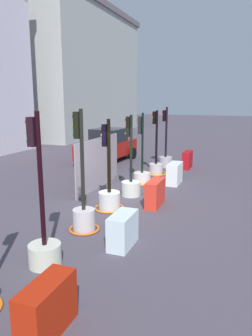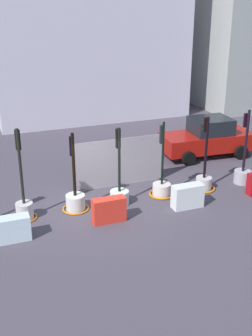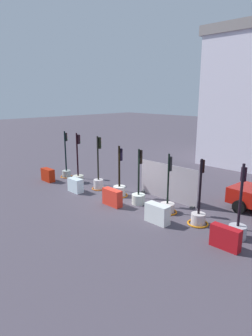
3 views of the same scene
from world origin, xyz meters
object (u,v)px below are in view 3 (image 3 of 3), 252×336
construction_barrier_0 (48,175)px  traffic_light_7 (238,225)px  traffic_light_6 (198,215)px  construction_barrier_2 (112,197)px  construction_barrier_1 (75,185)px  construction_barrier_4 (225,238)px  construction_barrier_3 (157,214)px  traffic_light_0 (66,170)px  traffic_light_2 (99,180)px  traffic_light_4 (139,195)px  traffic_light_5 (167,205)px  traffic_light_1 (78,174)px  traffic_light_3 (119,188)px

construction_barrier_0 → traffic_light_7: bearing=5.7°
traffic_light_6 → construction_barrier_2: size_ratio=2.59×
construction_barrier_1 → construction_barrier_0: bearing=180.0°
traffic_light_7 → construction_barrier_4: 1.15m
construction_barrier_3 → construction_barrier_4: size_ratio=1.01×
traffic_light_0 → construction_barrier_1: traffic_light_0 is taller
traffic_light_2 → construction_barrier_2: bearing=-25.3°
traffic_light_4 → construction_barrier_2: bearing=-125.0°
construction_barrier_0 → construction_barrier_1: construction_barrier_0 is taller
traffic_light_5 → construction_barrier_3: bearing=-71.6°
traffic_light_2 → construction_barrier_4: (8.99, -1.22, -0.13)m
traffic_light_2 → traffic_light_6: 7.11m
traffic_light_5 → construction_barrier_3: (0.43, -1.30, 0.05)m
traffic_light_5 → construction_barrier_3: size_ratio=2.58×
traffic_light_0 → traffic_light_1: bearing=-7.2°
construction_barrier_2 → traffic_light_0: bearing=167.8°
construction_barrier_3 → construction_barrier_0: bearing=-179.5°
traffic_light_5 → construction_barrier_2: size_ratio=2.56×
traffic_light_6 → construction_barrier_3: size_ratio=2.61×
traffic_light_3 → traffic_light_7: traffic_light_7 is taller
construction_barrier_0 → construction_barrier_1: size_ratio=1.09×
construction_barrier_4 → traffic_light_7: bearing=92.8°
traffic_light_0 → construction_barrier_3: traffic_light_0 is taller
traffic_light_2 → construction_barrier_3: bearing=-12.4°
traffic_light_3 → construction_barrier_4: 7.27m
construction_barrier_2 → construction_barrier_4: bearing=0.4°
traffic_light_1 → traffic_light_5: bearing=1.1°
traffic_light_5 → construction_barrier_2: 2.92m
traffic_light_1 → construction_barrier_4: traffic_light_1 is taller
traffic_light_0 → construction_barrier_1: size_ratio=3.25×
construction_barrier_1 → traffic_light_0: bearing=155.3°
traffic_light_3 → traffic_light_6: bearing=-1.2°
traffic_light_7 → construction_barrier_4: traffic_light_7 is taller
traffic_light_2 → construction_barrier_4: traffic_light_2 is taller
construction_barrier_4 → traffic_light_1: bearing=174.2°
traffic_light_2 → construction_barrier_3: 5.86m
traffic_light_1 → traffic_light_5: 7.28m
traffic_light_0 → construction_barrier_1: 3.50m
traffic_light_4 → traffic_light_3: bearing=174.7°
construction_barrier_1 → traffic_light_3: bearing=30.5°
traffic_light_1 → construction_barrier_3: bearing=-8.6°
construction_barrier_2 → construction_barrier_4: (6.32, 0.04, -0.00)m
traffic_light_6 → construction_barrier_2: 4.59m
construction_barrier_1 → construction_barrier_2: bearing=1.5°
construction_barrier_0 → construction_barrier_3: size_ratio=0.95×
traffic_light_4 → construction_barrier_3: (2.24, -1.15, -0.07)m
traffic_light_5 → construction_barrier_0: 9.12m
traffic_light_4 → traffic_light_1: bearing=179.9°
traffic_light_1 → construction_barrier_0: (-1.74, -1.25, -0.18)m
traffic_light_0 → traffic_light_5: traffic_light_0 is taller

